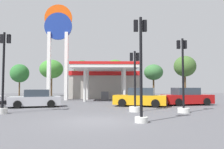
{
  "coord_description": "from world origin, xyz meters",
  "views": [
    {
      "loc": [
        0.64,
        -10.94,
        1.75
      ],
      "look_at": [
        1.14,
        15.47,
        3.21
      ],
      "focal_mm": 34.53,
      "sensor_mm": 36.0,
      "label": 1
    }
  ],
  "objects_px": {
    "car_3": "(36,99)",
    "tree_0": "(20,73)",
    "tree_5": "(185,66)",
    "car_1": "(187,97)",
    "traffic_signal_3": "(183,88)",
    "tree_3": "(115,68)",
    "station_pole_sign": "(58,40)",
    "traffic_signal_0": "(3,81)",
    "car_0": "(140,98)",
    "traffic_signal_2": "(141,78)",
    "tree_4": "(153,72)",
    "tree_1": "(51,69)",
    "tree_2": "(82,70)",
    "traffic_signal_1": "(135,94)"
  },
  "relations": [
    {
      "from": "car_3",
      "to": "tree_3",
      "type": "xyz_separation_m",
      "value": [
        7.46,
        21.77,
        4.46
      ]
    },
    {
      "from": "tree_0",
      "to": "station_pole_sign",
      "type": "bearing_deg",
      "value": -52.08
    },
    {
      "from": "traffic_signal_3",
      "to": "tree_0",
      "type": "xyz_separation_m",
      "value": [
        -21.42,
        25.82,
        2.53
      ]
    },
    {
      "from": "car_1",
      "to": "traffic_signal_2",
      "type": "relative_size",
      "value": 0.93
    },
    {
      "from": "tree_5",
      "to": "station_pole_sign",
      "type": "bearing_deg",
      "value": -151.24
    },
    {
      "from": "tree_0",
      "to": "tree_1",
      "type": "bearing_deg",
      "value": -13.38
    },
    {
      "from": "station_pole_sign",
      "to": "car_0",
      "type": "relative_size",
      "value": 2.51
    },
    {
      "from": "tree_4",
      "to": "car_1",
      "type": "bearing_deg",
      "value": -92.47
    },
    {
      "from": "tree_0",
      "to": "tree_3",
      "type": "distance_m",
      "value": 17.75
    },
    {
      "from": "tree_4",
      "to": "tree_5",
      "type": "distance_m",
      "value": 5.79
    },
    {
      "from": "car_1",
      "to": "tree_3",
      "type": "distance_m",
      "value": 21.36
    },
    {
      "from": "tree_1",
      "to": "traffic_signal_3",
      "type": "bearing_deg",
      "value": -58.04
    },
    {
      "from": "station_pole_sign",
      "to": "car_3",
      "type": "bearing_deg",
      "value": -88.34
    },
    {
      "from": "traffic_signal_0",
      "to": "tree_0",
      "type": "xyz_separation_m",
      "value": [
        -9.65,
        26.16,
        2.09
      ]
    },
    {
      "from": "traffic_signal_1",
      "to": "tree_4",
      "type": "height_order",
      "value": "tree_4"
    },
    {
      "from": "tree_0",
      "to": "tree_5",
      "type": "relative_size",
      "value": 0.81
    },
    {
      "from": "car_0",
      "to": "tree_3",
      "type": "relative_size",
      "value": 0.73
    },
    {
      "from": "car_3",
      "to": "tree_0",
      "type": "bearing_deg",
      "value": 115.27
    },
    {
      "from": "car_0",
      "to": "tree_2",
      "type": "xyz_separation_m",
      "value": [
        -7.45,
        19.14,
        3.96
      ]
    },
    {
      "from": "car_3",
      "to": "tree_5",
      "type": "bearing_deg",
      "value": 44.99
    },
    {
      "from": "station_pole_sign",
      "to": "tree_4",
      "type": "relative_size",
      "value": 2.14
    },
    {
      "from": "traffic_signal_0",
      "to": "tree_3",
      "type": "distance_m",
      "value": 27.58
    },
    {
      "from": "traffic_signal_1",
      "to": "tree_2",
      "type": "relative_size",
      "value": 0.66
    },
    {
      "from": "car_3",
      "to": "tree_1",
      "type": "bearing_deg",
      "value": 101.23
    },
    {
      "from": "tree_1",
      "to": "tree_2",
      "type": "height_order",
      "value": "tree_1"
    },
    {
      "from": "traffic_signal_3",
      "to": "tree_0",
      "type": "height_order",
      "value": "tree_0"
    },
    {
      "from": "car_1",
      "to": "car_3",
      "type": "distance_m",
      "value": 13.68
    },
    {
      "from": "tree_3",
      "to": "tree_4",
      "type": "bearing_deg",
      "value": -12.92
    },
    {
      "from": "traffic_signal_1",
      "to": "traffic_signal_3",
      "type": "bearing_deg",
      "value": -10.32
    },
    {
      "from": "station_pole_sign",
      "to": "car_3",
      "type": "distance_m",
      "value": 11.32
    },
    {
      "from": "traffic_signal_1",
      "to": "tree_2",
      "type": "distance_m",
      "value": 24.37
    },
    {
      "from": "traffic_signal_3",
      "to": "tree_4",
      "type": "relative_size",
      "value": 0.87
    },
    {
      "from": "tree_5",
      "to": "car_1",
      "type": "bearing_deg",
      "value": -109.54
    },
    {
      "from": "traffic_signal_2",
      "to": "tree_5",
      "type": "xyz_separation_m",
      "value": [
        12.29,
        27.92,
        3.18
      ]
    },
    {
      "from": "traffic_signal_1",
      "to": "tree_3",
      "type": "relative_size",
      "value": 0.63
    },
    {
      "from": "tree_4",
      "to": "traffic_signal_3",
      "type": "bearing_deg",
      "value": -97.5
    },
    {
      "from": "traffic_signal_0",
      "to": "traffic_signal_3",
      "type": "height_order",
      "value": "traffic_signal_0"
    },
    {
      "from": "tree_3",
      "to": "tree_5",
      "type": "distance_m",
      "value": 12.7
    },
    {
      "from": "car_3",
      "to": "tree_5",
      "type": "height_order",
      "value": "tree_5"
    },
    {
      "from": "car_3",
      "to": "tree_0",
      "type": "height_order",
      "value": "tree_0"
    },
    {
      "from": "traffic_signal_1",
      "to": "tree_1",
      "type": "relative_size",
      "value": 0.64
    },
    {
      "from": "car_1",
      "to": "traffic_signal_0",
      "type": "bearing_deg",
      "value": -156.35
    },
    {
      "from": "tree_3",
      "to": "car_1",
      "type": "bearing_deg",
      "value": -73.02
    },
    {
      "from": "tree_1",
      "to": "tree_5",
      "type": "xyz_separation_m",
      "value": [
        24.06,
        -0.21,
        0.54
      ]
    },
    {
      "from": "traffic_signal_0",
      "to": "tree_4",
      "type": "relative_size",
      "value": 0.92
    },
    {
      "from": "car_1",
      "to": "traffic_signal_0",
      "type": "distance_m",
      "value": 15.53
    },
    {
      "from": "tree_0",
      "to": "tree_5",
      "type": "height_order",
      "value": "tree_5"
    },
    {
      "from": "traffic_signal_1",
      "to": "tree_5",
      "type": "distance_m",
      "value": 26.77
    },
    {
      "from": "traffic_signal_0",
      "to": "station_pole_sign",
      "type": "bearing_deg",
      "value": 88.47
    },
    {
      "from": "car_1",
      "to": "tree_3",
      "type": "xyz_separation_m",
      "value": [
        -6.1,
        19.99,
        4.4
      ]
    }
  ]
}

